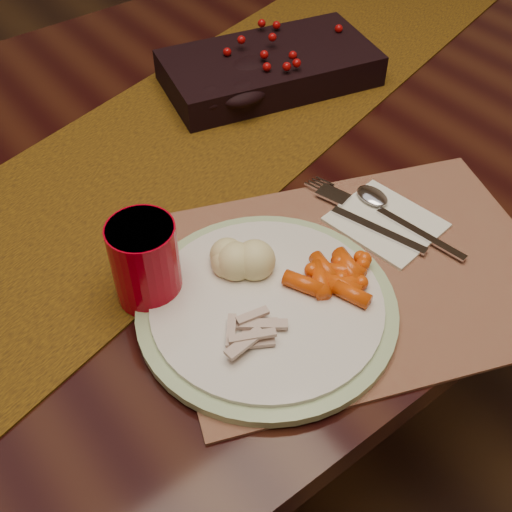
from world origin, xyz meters
TOP-DOWN VIEW (x-y plane):
  - floor at (0.00, 0.00)m, footprint 5.00×5.00m
  - dining_table at (0.00, 0.00)m, footprint 1.80×1.00m
  - table_runner at (0.05, 0.02)m, footprint 1.77×0.80m
  - centerpiece at (0.26, 0.08)m, footprint 0.38×0.26m
  - placemat_main at (0.08, -0.33)m, footprint 0.56×0.49m
  - dinner_plate at (-0.05, -0.31)m, footprint 0.33×0.33m
  - baby_carrots at (0.02, -0.35)m, footprint 0.10×0.09m
  - mashed_potatoes at (-0.03, -0.25)m, footprint 0.10×0.09m
  - turkey_shreds at (-0.09, -0.34)m, footprint 0.08×0.07m
  - napkin at (0.17, -0.29)m, footprint 0.13×0.14m
  - fork at (0.14, -0.28)m, footprint 0.07×0.17m
  - spoon at (0.18, -0.31)m, footprint 0.06×0.17m
  - red_cup at (-0.14, -0.21)m, footprint 0.09×0.09m

SIDE VIEW (x-z plane):
  - floor at x=0.00m, z-range 0.00..0.00m
  - dining_table at x=0.00m, z-range 0.00..0.75m
  - table_runner at x=0.05m, z-range 0.75..0.75m
  - placemat_main at x=0.08m, z-range 0.75..0.75m
  - napkin at x=0.17m, z-range 0.75..0.76m
  - fork at x=0.14m, z-range 0.76..0.76m
  - spoon at x=0.18m, z-range 0.76..0.76m
  - dinner_plate at x=-0.05m, z-range 0.75..0.77m
  - turkey_shreds at x=-0.09m, z-range 0.77..0.79m
  - baby_carrots at x=0.02m, z-range 0.77..0.79m
  - centerpiece at x=0.26m, z-range 0.75..0.82m
  - mashed_potatoes at x=-0.03m, z-range 0.77..0.82m
  - red_cup at x=-0.14m, z-range 0.75..0.86m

